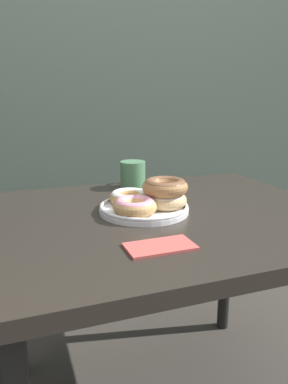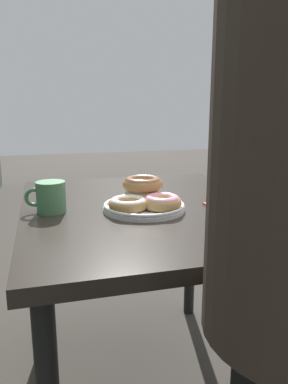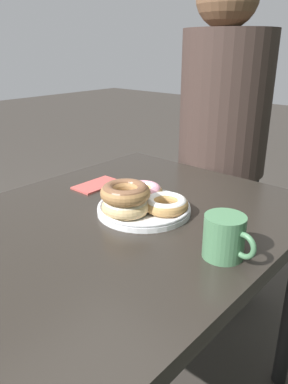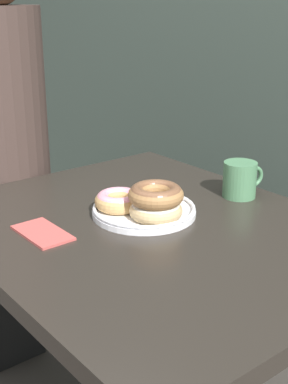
{
  "view_description": "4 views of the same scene",
  "coord_description": "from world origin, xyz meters",
  "px_view_note": "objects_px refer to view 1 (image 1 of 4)",
  "views": [
    {
      "loc": [
        -0.41,
        -0.71,
        1.04
      ],
      "look_at": [
        -0.06,
        0.26,
        0.77
      ],
      "focal_mm": 35.0,
      "sensor_mm": 36.0,
      "label": 1
    },
    {
      "loc": [
        -1.16,
        0.56,
        1.03
      ],
      "look_at": [
        -0.06,
        0.26,
        0.77
      ],
      "focal_mm": 35.0,
      "sensor_mm": 36.0,
      "label": 2
    },
    {
      "loc": [
        0.65,
        0.89,
        1.14
      ],
      "look_at": [
        -0.06,
        0.26,
        0.77
      ],
      "focal_mm": 35.0,
      "sensor_mm": 36.0,
      "label": 3
    },
    {
      "loc": [
        0.9,
        -0.51,
        1.22
      ],
      "look_at": [
        -0.06,
        0.26,
        0.77
      ],
      "focal_mm": 50.0,
      "sensor_mm": 36.0,
      "label": 4
    }
  ],
  "objects_px": {
    "napkin": "(160,246)",
    "donut_plate": "(148,200)",
    "coffee_mug": "(133,174)",
    "dining_table": "(166,238)"
  },
  "relations": [
    {
      "from": "napkin",
      "to": "donut_plate",
      "type": "bearing_deg",
      "value": 75.23
    },
    {
      "from": "coffee_mug",
      "to": "napkin",
      "type": "bearing_deg",
      "value": -102.04
    },
    {
      "from": "dining_table",
      "to": "donut_plate",
      "type": "relative_size",
      "value": 3.66
    },
    {
      "from": "donut_plate",
      "to": "napkin",
      "type": "bearing_deg",
      "value": -104.77
    },
    {
      "from": "dining_table",
      "to": "coffee_mug",
      "type": "xyz_separation_m",
      "value": [
        0.0,
        0.31,
        0.13
      ]
    },
    {
      "from": "dining_table",
      "to": "donut_plate",
      "type": "distance_m",
      "value": 0.13
    },
    {
      "from": "dining_table",
      "to": "coffee_mug",
      "type": "bearing_deg",
      "value": 89.84
    },
    {
      "from": "donut_plate",
      "to": "coffee_mug",
      "type": "xyz_separation_m",
      "value": [
        0.05,
        0.29,
        0.01
      ]
    },
    {
      "from": "donut_plate",
      "to": "coffee_mug",
      "type": "relative_size",
      "value": 2.16
    },
    {
      "from": "dining_table",
      "to": "donut_plate",
      "type": "height_order",
      "value": "donut_plate"
    }
  ]
}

